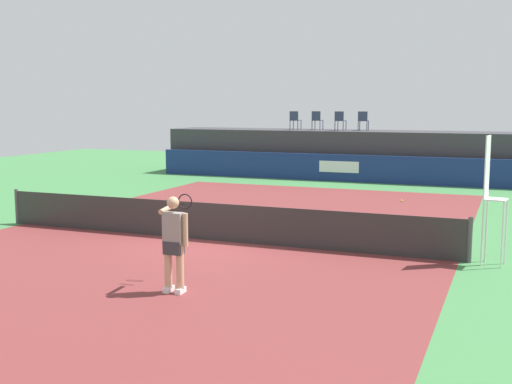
{
  "coord_description": "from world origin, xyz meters",
  "views": [
    {
      "loc": [
        6.99,
        -14.35,
        3.4
      ],
      "look_at": [
        0.41,
        2.0,
        1.0
      ],
      "focal_mm": 45.12,
      "sensor_mm": 36.0,
      "label": 1
    }
  ],
  "objects_px": {
    "spectator_chair_far_left": "(295,119)",
    "net_post_near": "(17,206)",
    "spectator_chair_left": "(317,120)",
    "spectator_chair_center": "(340,120)",
    "tennis_ball": "(402,201)",
    "spectator_chair_right": "(363,120)",
    "tennis_player": "(174,241)",
    "umpire_chair": "(491,191)",
    "net_post_far": "(470,240)"
  },
  "relations": [
    {
      "from": "spectator_chair_right",
      "to": "tennis_ball",
      "type": "bearing_deg",
      "value": -66.65
    },
    {
      "from": "net_post_far",
      "to": "spectator_chair_left",
      "type": "bearing_deg",
      "value": 117.61
    },
    {
      "from": "spectator_chair_far_left",
      "to": "net_post_far",
      "type": "height_order",
      "value": "spectator_chair_far_left"
    },
    {
      "from": "spectator_chair_right",
      "to": "net_post_near",
      "type": "relative_size",
      "value": 0.89
    },
    {
      "from": "umpire_chair",
      "to": "spectator_chair_far_left",
      "type": "bearing_deg",
      "value": 122.05
    },
    {
      "from": "umpire_chair",
      "to": "net_post_near",
      "type": "xyz_separation_m",
      "value": [
        -12.77,
        -0.02,
        -1.09
      ]
    },
    {
      "from": "net_post_near",
      "to": "net_post_far",
      "type": "height_order",
      "value": "same"
    },
    {
      "from": "spectator_chair_far_left",
      "to": "net_post_near",
      "type": "height_order",
      "value": "spectator_chair_far_left"
    },
    {
      "from": "spectator_chair_far_left",
      "to": "spectator_chair_left",
      "type": "xyz_separation_m",
      "value": [
        1.01,
        0.3,
        0.0
      ]
    },
    {
      "from": "spectator_chair_center",
      "to": "spectator_chair_left",
      "type": "bearing_deg",
      "value": 167.18
    },
    {
      "from": "spectator_chair_far_left",
      "to": "spectator_chair_right",
      "type": "bearing_deg",
      "value": 4.16
    },
    {
      "from": "spectator_chair_left",
      "to": "tennis_ball",
      "type": "relative_size",
      "value": 13.06
    },
    {
      "from": "spectator_chair_right",
      "to": "tennis_player",
      "type": "bearing_deg",
      "value": -87.25
    },
    {
      "from": "umpire_chair",
      "to": "net_post_far",
      "type": "xyz_separation_m",
      "value": [
        -0.37,
        -0.02,
        -1.09
      ]
    },
    {
      "from": "umpire_chair",
      "to": "tennis_player",
      "type": "height_order",
      "value": "umpire_chair"
    },
    {
      "from": "net_post_far",
      "to": "tennis_ball",
      "type": "height_order",
      "value": "net_post_far"
    },
    {
      "from": "spectator_chair_center",
      "to": "tennis_ball",
      "type": "relative_size",
      "value": 13.06
    },
    {
      "from": "net_post_near",
      "to": "tennis_player",
      "type": "distance_m",
      "value": 8.72
    },
    {
      "from": "spectator_chair_right",
      "to": "tennis_ball",
      "type": "distance_m",
      "value": 7.95
    },
    {
      "from": "tennis_player",
      "to": "tennis_ball",
      "type": "relative_size",
      "value": 26.03
    },
    {
      "from": "spectator_chair_left",
      "to": "umpire_chair",
      "type": "xyz_separation_m",
      "value": [
        8.4,
        -15.32,
        -1.11
      ]
    },
    {
      "from": "spectator_chair_far_left",
      "to": "spectator_chair_center",
      "type": "height_order",
      "value": "same"
    },
    {
      "from": "tennis_ball",
      "to": "net_post_far",
      "type": "bearing_deg",
      "value": -71.48
    },
    {
      "from": "spectator_chair_left",
      "to": "spectator_chair_right",
      "type": "height_order",
      "value": "same"
    },
    {
      "from": "spectator_chair_center",
      "to": "net_post_far",
      "type": "height_order",
      "value": "spectator_chair_center"
    },
    {
      "from": "spectator_chair_left",
      "to": "net_post_near",
      "type": "height_order",
      "value": "spectator_chair_left"
    },
    {
      "from": "net_post_near",
      "to": "umpire_chair",
      "type": "bearing_deg",
      "value": 0.07
    },
    {
      "from": "spectator_chair_center",
      "to": "tennis_player",
      "type": "bearing_deg",
      "value": -84.16
    },
    {
      "from": "net_post_near",
      "to": "spectator_chair_far_left",
      "type": "bearing_deg",
      "value": 77.36
    },
    {
      "from": "spectator_chair_far_left",
      "to": "tennis_player",
      "type": "distance_m",
      "value": 19.89
    },
    {
      "from": "spectator_chair_right",
      "to": "umpire_chair",
      "type": "distance_m",
      "value": 16.49
    },
    {
      "from": "umpire_chair",
      "to": "spectator_chair_right",
      "type": "bearing_deg",
      "value": 111.97
    },
    {
      "from": "net_post_near",
      "to": "net_post_far",
      "type": "xyz_separation_m",
      "value": [
        12.4,
        0.0,
        0.0
      ]
    },
    {
      "from": "tennis_ball",
      "to": "net_post_near",
      "type": "bearing_deg",
      "value": -138.79
    },
    {
      "from": "spectator_chair_left",
      "to": "tennis_player",
      "type": "bearing_deg",
      "value": -80.81
    },
    {
      "from": "spectator_chair_far_left",
      "to": "umpire_chair",
      "type": "relative_size",
      "value": 0.32
    },
    {
      "from": "spectator_chair_right",
      "to": "net_post_far",
      "type": "bearing_deg",
      "value": -69.27
    },
    {
      "from": "spectator_chair_center",
      "to": "tennis_player",
      "type": "xyz_separation_m",
      "value": [
        1.98,
        -19.39,
        -1.73
      ]
    },
    {
      "from": "spectator_chair_left",
      "to": "umpire_chair",
      "type": "height_order",
      "value": "spectator_chair_left"
    },
    {
      "from": "spectator_chair_left",
      "to": "umpire_chair",
      "type": "bearing_deg",
      "value": -61.28
    },
    {
      "from": "spectator_chair_left",
      "to": "net_post_near",
      "type": "distance_m",
      "value": 16.1
    },
    {
      "from": "spectator_chair_right",
      "to": "net_post_far",
      "type": "height_order",
      "value": "spectator_chair_right"
    },
    {
      "from": "umpire_chair",
      "to": "tennis_player",
      "type": "relative_size",
      "value": 1.56
    },
    {
      "from": "umpire_chair",
      "to": "tennis_ball",
      "type": "distance_m",
      "value": 9.1
    },
    {
      "from": "net_post_near",
      "to": "tennis_ball",
      "type": "height_order",
      "value": "net_post_near"
    },
    {
      "from": "umpire_chair",
      "to": "net_post_far",
      "type": "distance_m",
      "value": 1.15
    },
    {
      "from": "spectator_chair_left",
      "to": "tennis_ball",
      "type": "distance_m",
      "value": 9.08
    },
    {
      "from": "spectator_chair_left",
      "to": "spectator_chair_center",
      "type": "distance_m",
      "value": 1.23
    },
    {
      "from": "spectator_chair_far_left",
      "to": "tennis_ball",
      "type": "height_order",
      "value": "spectator_chair_far_left"
    },
    {
      "from": "spectator_chair_right",
      "to": "net_post_far",
      "type": "relative_size",
      "value": 0.89
    }
  ]
}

